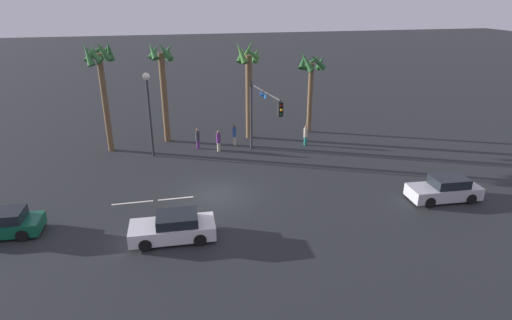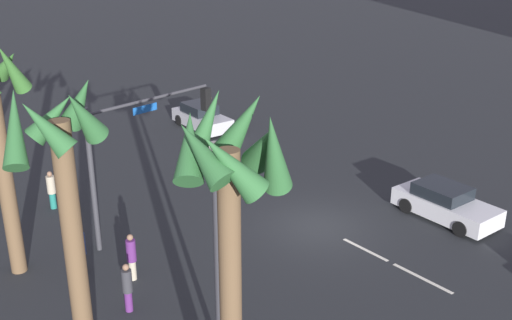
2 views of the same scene
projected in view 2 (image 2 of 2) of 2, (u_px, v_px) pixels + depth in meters
ground_plane at (318, 226)px, 24.95m from camera, size 220.00×220.00×0.00m
lane_stripe_2 at (422, 278)px, 21.27m from camera, size 2.46×0.14×0.01m
lane_stripe_3 at (365, 250)px, 23.13m from camera, size 2.16×0.14×0.01m
car_1 at (202, 117)px, 36.66m from camera, size 4.40×1.99×1.47m
car_2 at (445, 203)px, 25.44m from camera, size 4.39×2.07×1.40m
traffic_signal at (139, 139)px, 23.27m from camera, size 1.03×5.99×5.55m
streetlamp at (216, 213)px, 15.91m from camera, size 0.56×0.56×6.47m
pedestrian_0 at (127, 286)px, 19.19m from camera, size 0.43×0.43×1.69m
pedestrian_1 at (51, 189)px, 26.20m from camera, size 0.45×0.45×1.71m
pedestrian_2 at (81, 249)px, 21.29m from camera, size 0.42×0.42×1.77m
pedestrian_3 at (131, 256)px, 20.90m from camera, size 0.42×0.42×1.74m
palm_tree_0 at (231, 209)px, 11.60m from camera, size 2.44×2.38×8.69m
palm_tree_2 at (64, 188)px, 14.27m from camera, size 2.43×2.57×8.38m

